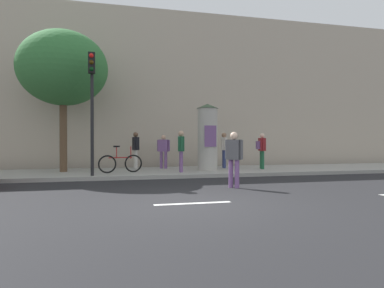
# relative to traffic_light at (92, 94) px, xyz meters

# --- Properties ---
(ground_plane) EXTENTS (80.00, 80.00, 0.00)m
(ground_plane) POSITION_rel_traffic_light_xyz_m (2.51, -5.24, -3.15)
(ground_plane) COLOR #232326
(sidewalk_curb) EXTENTS (36.00, 4.00, 0.15)m
(sidewalk_curb) POSITION_rel_traffic_light_xyz_m (2.51, 1.76, -3.07)
(sidewalk_curb) COLOR #9E9B93
(sidewalk_curb) RESTS_ON ground_plane
(lane_markings) EXTENTS (25.80, 0.16, 0.01)m
(lane_markings) POSITION_rel_traffic_light_xyz_m (2.51, -5.24, -3.14)
(lane_markings) COLOR silver
(lane_markings) RESTS_ON ground_plane
(building_backdrop) EXTENTS (36.00, 5.00, 8.13)m
(building_backdrop) POSITION_rel_traffic_light_xyz_m (2.51, 6.76, 0.92)
(building_backdrop) COLOR #B7A893
(building_backdrop) RESTS_ON ground_plane
(traffic_light) EXTENTS (0.24, 0.45, 4.47)m
(traffic_light) POSITION_rel_traffic_light_xyz_m (0.00, 0.00, 0.00)
(traffic_light) COLOR black
(traffic_light) RESTS_ON sidewalk_curb
(poster_column) EXTENTS (0.95, 0.95, 2.90)m
(poster_column) POSITION_rel_traffic_light_xyz_m (4.76, 1.37, -1.53)
(poster_column) COLOR #B2ADA3
(poster_column) RESTS_ON sidewalk_curb
(street_tree) EXTENTS (3.63, 3.63, 5.84)m
(street_tree) POSITION_rel_traffic_light_xyz_m (-1.26, 2.10, 1.29)
(street_tree) COLOR brown
(street_tree) RESTS_ON sidewalk_curb
(pedestrian_with_backpack) EXTENTS (0.46, 0.48, 1.70)m
(pedestrian_with_backpack) POSITION_rel_traffic_light_xyz_m (4.32, -3.05, -2.14)
(pedestrian_with_backpack) COLOR #724C84
(pedestrian_with_backpack) RESTS_ON ground_plane
(pedestrian_in_red_top) EXTENTS (0.57, 0.49, 1.56)m
(pedestrian_in_red_top) POSITION_rel_traffic_light_xyz_m (3.04, 2.78, -2.07)
(pedestrian_in_red_top) COLOR #724C84
(pedestrian_in_red_top) RESTS_ON sidewalk_curb
(pedestrian_with_bag) EXTENTS (0.30, 0.66, 1.69)m
(pedestrian_with_bag) POSITION_rel_traffic_light_xyz_m (1.78, 3.12, -1.99)
(pedestrian_with_bag) COLOR silver
(pedestrian_with_bag) RESTS_ON sidewalk_curb
(pedestrian_tallest) EXTENTS (0.32, 0.65, 1.67)m
(pedestrian_tallest) POSITION_rel_traffic_light_xyz_m (5.87, 2.41, -2.01)
(pedestrian_tallest) COLOR navy
(pedestrian_tallest) RESTS_ON sidewalk_curb
(pedestrian_in_dark_shirt) EXTENTS (0.29, 0.61, 1.70)m
(pedestrian_in_dark_shirt) POSITION_rel_traffic_light_xyz_m (3.47, 0.81, -2.00)
(pedestrian_in_dark_shirt) COLOR #724C84
(pedestrian_in_dark_shirt) RESTS_ON sidewalk_curb
(pedestrian_in_light_jacket) EXTENTS (0.44, 0.62, 1.64)m
(pedestrian_in_light_jacket) POSITION_rel_traffic_light_xyz_m (7.36, 1.48, -2.02)
(pedestrian_in_light_jacket) COLOR #1E5938
(pedestrian_in_light_jacket) RESTS_ON sidewalk_curb
(bicycle_leaning) EXTENTS (1.75, 0.37, 1.09)m
(bicycle_leaning) POSITION_rel_traffic_light_xyz_m (1.04, 1.08, -2.61)
(bicycle_leaning) COLOR black
(bicycle_leaning) RESTS_ON sidewalk_curb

